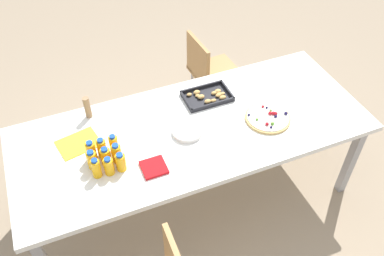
% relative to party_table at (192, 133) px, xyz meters
% --- Properties ---
extents(ground_plane, '(12.00, 12.00, 0.00)m').
position_rel_party_table_xyz_m(ground_plane, '(0.00, 0.00, -0.70)').
color(ground_plane, gray).
extents(party_table, '(2.41, 0.97, 0.75)m').
position_rel_party_table_xyz_m(party_table, '(0.00, 0.00, 0.00)').
color(party_table, white).
rests_on(party_table, ground_plane).
extents(chair_far_right, '(0.42, 0.42, 0.83)m').
position_rel_party_table_xyz_m(chair_far_right, '(0.52, 0.86, -0.20)').
color(chair_far_right, '#B7844C').
rests_on(chair_far_right, ground_plane).
extents(juice_bottle_0, '(0.06, 0.06, 0.14)m').
position_rel_party_table_xyz_m(juice_bottle_0, '(-0.69, -0.16, 0.12)').
color(juice_bottle_0, '#FAAE14').
rests_on(juice_bottle_0, party_table).
extents(juice_bottle_1, '(0.06, 0.06, 0.13)m').
position_rel_party_table_xyz_m(juice_bottle_1, '(-0.61, -0.17, 0.12)').
color(juice_bottle_1, '#F9AE14').
rests_on(juice_bottle_1, party_table).
extents(juice_bottle_2, '(0.06, 0.06, 0.13)m').
position_rel_party_table_xyz_m(juice_bottle_2, '(-0.54, -0.17, 0.12)').
color(juice_bottle_2, '#F9AC14').
rests_on(juice_bottle_2, party_table).
extents(juice_bottle_3, '(0.06, 0.06, 0.14)m').
position_rel_party_table_xyz_m(juice_bottle_3, '(-0.70, -0.09, 0.12)').
color(juice_bottle_3, '#FAAE14').
rests_on(juice_bottle_3, party_table).
extents(juice_bottle_4, '(0.06, 0.06, 0.13)m').
position_rel_party_table_xyz_m(juice_bottle_4, '(-0.61, -0.09, 0.12)').
color(juice_bottle_4, '#FAAD14').
rests_on(juice_bottle_4, party_table).
extents(juice_bottle_5, '(0.06, 0.06, 0.15)m').
position_rel_party_table_xyz_m(juice_bottle_5, '(-0.54, -0.09, 0.13)').
color(juice_bottle_5, '#FAAF14').
rests_on(juice_bottle_5, party_table).
extents(juice_bottle_6, '(0.06, 0.06, 0.15)m').
position_rel_party_table_xyz_m(juice_bottle_6, '(-0.68, -0.02, 0.13)').
color(juice_bottle_6, '#FAAC14').
rests_on(juice_bottle_6, party_table).
extents(juice_bottle_7, '(0.06, 0.06, 0.14)m').
position_rel_party_table_xyz_m(juice_bottle_7, '(-0.62, -0.01, 0.12)').
color(juice_bottle_7, '#F9AE14').
rests_on(juice_bottle_7, party_table).
extents(juice_bottle_8, '(0.06, 0.06, 0.14)m').
position_rel_party_table_xyz_m(juice_bottle_8, '(-0.54, -0.01, 0.12)').
color(juice_bottle_8, '#FAAC14').
rests_on(juice_bottle_8, party_table).
extents(fruit_pizza, '(0.31, 0.31, 0.05)m').
position_rel_party_table_xyz_m(fruit_pizza, '(0.51, -0.12, 0.07)').
color(fruit_pizza, tan).
rests_on(fruit_pizza, party_table).
extents(snack_tray, '(0.34, 0.22, 0.04)m').
position_rel_party_table_xyz_m(snack_tray, '(0.22, 0.24, 0.07)').
color(snack_tray, black).
rests_on(snack_tray, party_table).
extents(plate_stack, '(0.20, 0.20, 0.03)m').
position_rel_party_table_xyz_m(plate_stack, '(-0.05, -0.03, 0.07)').
color(plate_stack, silver).
rests_on(plate_stack, party_table).
extents(napkin_stack, '(0.15, 0.15, 0.02)m').
position_rel_party_table_xyz_m(napkin_stack, '(-0.36, -0.24, 0.07)').
color(napkin_stack, red).
rests_on(napkin_stack, party_table).
extents(cardboard_tube, '(0.04, 0.04, 0.17)m').
position_rel_party_table_xyz_m(cardboard_tube, '(-0.62, 0.38, 0.14)').
color(cardboard_tube, '#9E7A56').
rests_on(cardboard_tube, party_table).
extents(paper_folder, '(0.29, 0.25, 0.01)m').
position_rel_party_table_xyz_m(paper_folder, '(-0.74, 0.15, 0.06)').
color(paper_folder, yellow).
rests_on(paper_folder, party_table).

